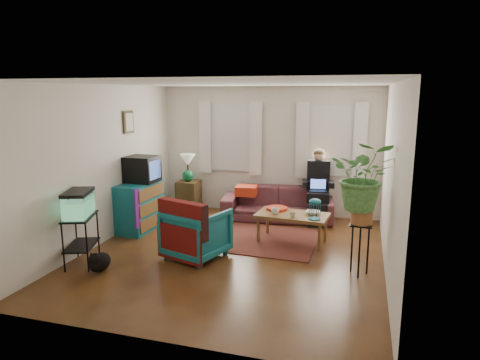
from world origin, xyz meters
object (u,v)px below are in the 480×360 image
(aquarium_stand, at_px, (81,240))
(coffee_table, at_px, (292,228))
(side_table, at_px, (189,196))
(plant_stand, at_px, (360,249))
(dresser, at_px, (140,206))
(sofa, at_px, (278,198))
(armchair, at_px, (196,230))

(aquarium_stand, xyz_separation_m, coffee_table, (2.79, 1.80, -0.12))
(side_table, height_order, plant_stand, plant_stand)
(dresser, xyz_separation_m, aquarium_stand, (-0.01, -1.70, -0.07))
(coffee_table, bearing_deg, plant_stand, -38.18)
(sofa, distance_m, armchair, 2.43)
(dresser, bearing_deg, side_table, 78.72)
(side_table, height_order, coffee_table, side_table)
(side_table, relative_size, coffee_table, 0.54)
(side_table, bearing_deg, aquarium_stand, -96.35)
(coffee_table, bearing_deg, side_table, 156.96)
(sofa, xyz_separation_m, coffee_table, (0.50, -1.24, -0.18))
(sofa, relative_size, armchair, 2.59)
(aquarium_stand, bearing_deg, dresser, 70.26)
(sofa, bearing_deg, plant_stand, -62.39)
(dresser, distance_m, coffee_table, 2.79)
(dresser, bearing_deg, armchair, -30.74)
(side_table, xyz_separation_m, aquarium_stand, (-0.35, -3.15, 0.04))
(side_table, xyz_separation_m, armchair, (1.15, -2.40, 0.10))
(sofa, relative_size, dresser, 2.21)
(sofa, xyz_separation_m, aquarium_stand, (-2.29, -3.04, -0.06))
(sofa, xyz_separation_m, dresser, (-2.28, -1.34, 0.02))
(dresser, distance_m, armchair, 1.77)
(plant_stand, bearing_deg, sofa, 124.86)
(armchair, height_order, coffee_table, armchair)
(armchair, xyz_separation_m, plant_stand, (2.40, -0.00, -0.05))
(sofa, bearing_deg, armchair, -116.29)
(aquarium_stand, bearing_deg, side_table, 64.25)
(sofa, xyz_separation_m, side_table, (-1.94, 0.10, -0.10))
(sofa, height_order, side_table, sofa)
(dresser, xyz_separation_m, coffee_table, (2.78, 0.11, -0.20))
(side_table, bearing_deg, coffee_table, -28.78)
(side_table, xyz_separation_m, plant_stand, (3.55, -2.40, 0.05))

